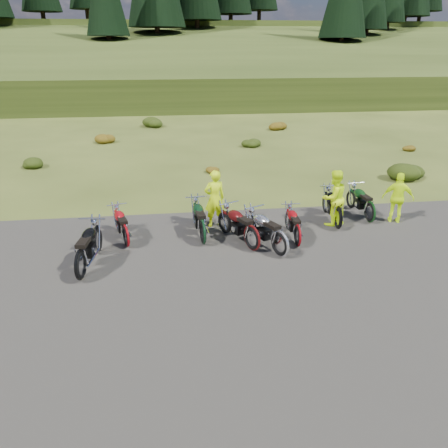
{
  "coord_description": "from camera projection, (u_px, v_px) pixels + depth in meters",
  "views": [
    {
      "loc": [
        -2.38,
        -10.78,
        5.67
      ],
      "look_at": [
        -0.84,
        1.0,
        0.76
      ],
      "focal_mm": 35.0,
      "sensor_mm": 36.0,
      "label": 1
    }
  ],
  "objects": [
    {
      "name": "motorcycle_4",
      "position": [
        252.0,
        251.0,
        12.92
      ],
      "size": [
        1.61,
        2.3,
        1.15
      ],
      "primitive_type": null,
      "rotation": [
        0.0,
        0.0,
        2.02
      ],
      "color": "#440B0B",
      "rests_on": "ground"
    },
    {
      "name": "shrub_3",
      "position": [
        154.0,
        121.0,
        31.83
      ],
      "size": [
        1.56,
        1.56,
        0.92
      ],
      "primitive_type": "ellipsoid",
      "color": "black",
      "rests_on": "ground"
    },
    {
      "name": "shrub_7",
      "position": [
        407.0,
        169.0,
        19.65
      ],
      "size": [
        1.56,
        1.56,
        0.92
      ],
      "primitive_type": "ellipsoid",
      "color": "black",
      "rests_on": "ground"
    },
    {
      "name": "shrub_8",
      "position": [
        407.0,
        147.0,
        24.94
      ],
      "size": [
        0.77,
        0.77,
        0.45
      ],
      "primitive_type": "ellipsoid",
      "color": "#673B0C",
      "rests_on": "ground"
    },
    {
      "name": "shrub_4",
      "position": [
        211.0,
        168.0,
        20.63
      ],
      "size": [
        0.77,
        0.77,
        0.45
      ],
      "primitive_type": "ellipsoid",
      "color": "#673B0C",
      "rests_on": "ground"
    },
    {
      "name": "hill_slope",
      "position": [
        183.0,
        90.0,
        58.14
      ],
      "size": [
        300.0,
        45.97,
        9.37
      ],
      "primitive_type": null,
      "rotation": [
        0.14,
        0.0,
        0.0
      ],
      "color": "#2C3812",
      "rests_on": "ground"
    },
    {
      "name": "hill_plateau",
      "position": [
        173.0,
        67.0,
        113.11
      ],
      "size": [
        300.0,
        90.0,
        9.17
      ],
      "primitive_type": "cube",
      "color": "#2C3812",
      "rests_on": "ground"
    },
    {
      "name": "person_right_a",
      "position": [
        334.0,
        199.0,
        14.41
      ],
      "size": [
        1.11,
        0.99,
        1.88
      ],
      "primitive_type": "imported",
      "rotation": [
        0.0,
        0.0,
        3.5
      ],
      "color": "#C4E90C",
      "rests_on": "ground"
    },
    {
      "name": "motorcycle_2",
      "position": [
        203.0,
        244.0,
        13.33
      ],
      "size": [
        0.9,
        2.23,
        1.14
      ],
      "primitive_type": null,
      "rotation": [
        0.0,
        0.0,
        1.65
      ],
      "color": "black",
      "rests_on": "ground"
    },
    {
      "name": "motorcycle_6",
      "position": [
        297.0,
        246.0,
        13.19
      ],
      "size": [
        0.71,
        1.92,
        0.99
      ],
      "primitive_type": null,
      "rotation": [
        0.0,
        0.0,
        1.53
      ],
      "color": "maroon",
      "rests_on": "ground"
    },
    {
      "name": "shrub_2",
      "position": [
        104.0,
        137.0,
        26.65
      ],
      "size": [
        1.3,
        1.3,
        0.77
      ],
      "primitive_type": "ellipsoid",
      "color": "#673B0C",
      "rests_on": "ground"
    },
    {
      "name": "ground",
      "position": [
        258.0,
        261.0,
        12.33
      ],
      "size": [
        300.0,
        300.0,
        0.0
      ],
      "primitive_type": "plane",
      "color": "#384517",
      "rests_on": "ground"
    },
    {
      "name": "gravel_pad",
      "position": [
        275.0,
        299.0,
        10.5
      ],
      "size": [
        20.0,
        12.0,
        0.04
      ],
      "primitive_type": "cube",
      "color": "black",
      "rests_on": "ground"
    },
    {
      "name": "motorcycle_1",
      "position": [
        127.0,
        247.0,
        13.16
      ],
      "size": [
        1.18,
        2.05,
        1.02
      ],
      "primitive_type": null,
      "rotation": [
        0.0,
        0.0,
        1.87
      ],
      "color": "maroon",
      "rests_on": "ground"
    },
    {
      "name": "shrub_1",
      "position": [
        31.0,
        162.0,
        21.48
      ],
      "size": [
        1.03,
        1.03,
        0.61
      ],
      "primitive_type": "ellipsoid",
      "color": "black",
      "rests_on": "ground"
    },
    {
      "name": "motorcycle_0",
      "position": [
        83.0,
        280.0,
        11.34
      ],
      "size": [
        1.08,
        2.38,
        1.2
      ],
      "primitive_type": null,
      "rotation": [
        0.0,
        0.0,
        1.43
      ],
      "color": "black",
      "rests_on": "ground"
    },
    {
      "name": "person_right_b",
      "position": [
        398.0,
        199.0,
        14.65
      ],
      "size": [
        1.09,
        0.79,
        1.72
      ],
      "primitive_type": "imported",
      "rotation": [
        0.0,
        0.0,
        2.73
      ],
      "color": "#C4E90C",
      "rests_on": "ground"
    },
    {
      "name": "motorcycle_7",
      "position": [
        368.0,
        223.0,
        14.95
      ],
      "size": [
        0.83,
        2.11,
        1.08
      ],
      "primitive_type": null,
      "rotation": [
        0.0,
        0.0,
        1.64
      ],
      "color": "#0E3311",
      "rests_on": "ground"
    },
    {
      "name": "motorcycle_5",
      "position": [
        337.0,
        229.0,
        14.42
      ],
      "size": [
        0.87,
        2.21,
        1.13
      ],
      "primitive_type": null,
      "rotation": [
        0.0,
        0.0,
        1.5
      ],
      "color": "black",
      "rests_on": "ground"
    },
    {
      "name": "shrub_5",
      "position": [
        250.0,
        142.0,
        25.8
      ],
      "size": [
        1.03,
        1.03,
        0.61
      ],
      "primitive_type": "ellipsoid",
      "color": "black",
      "rests_on": "ground"
    },
    {
      "name": "motorcycle_3",
      "position": [
        279.0,
        257.0,
        12.55
      ],
      "size": [
        1.62,
        2.32,
        1.16
      ],
      "primitive_type": null,
      "rotation": [
        0.0,
        0.0,
        2.01
      ],
      "color": "silver",
      "rests_on": "ground"
    },
    {
      "name": "shrub_6",
      "position": [
        277.0,
        124.0,
        30.97
      ],
      "size": [
        1.3,
        1.3,
        0.77
      ],
      "primitive_type": "ellipsoid",
      "color": "#673B0C",
      "rests_on": "ground"
    },
    {
      "name": "person_middle",
      "position": [
        215.0,
        199.0,
        14.28
      ],
      "size": [
        0.77,
        0.59,
        1.91
      ],
      "primitive_type": "imported",
      "rotation": [
        0.0,
        0.0,
        3.35
      ],
      "color": "#C4E90C",
      "rests_on": "ground"
    }
  ]
}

